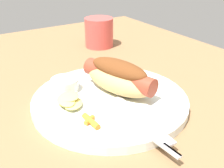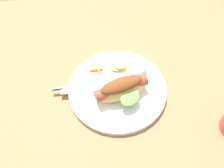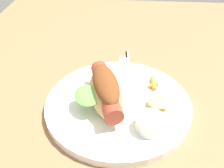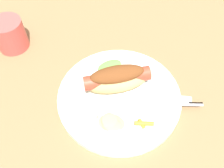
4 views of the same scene
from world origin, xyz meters
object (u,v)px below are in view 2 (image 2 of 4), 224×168
object	(u,v)px
fork	(82,86)
knife	(87,91)
hot_dog	(121,88)
chips_pile	(119,65)
carrot_garnish	(97,69)
sauce_ramekin	(137,67)
plate	(117,89)

from	to	relation	value
fork	knife	distance (cm)	2.20
hot_dog	chips_pile	size ratio (longest dim) A/B	2.17
knife	carrot_garnish	xyz separation A→B (cm)	(3.36, 7.35, 0.27)
sauce_ramekin	fork	distance (cm)	17.65
plate	carrot_garnish	distance (cm)	9.14
sauce_ramekin	fork	xyz separation A→B (cm)	(-17.04, -4.51, -1.03)
knife	chips_pile	xyz separation A→B (cm)	(10.24, 7.84, 0.70)
hot_dog	knife	bearing A→B (deg)	-29.31
hot_dog	fork	world-z (taller)	hot_dog
hot_dog	knife	world-z (taller)	hot_dog
sauce_ramekin	chips_pile	size ratio (longest dim) A/B	0.72
knife	fork	bearing A→B (deg)	-49.04
plate	sauce_ramekin	size ratio (longest dim) A/B	5.49
carrot_garnish	fork	bearing A→B (deg)	-130.04
sauce_ramekin	fork	size ratio (longest dim) A/B	0.31
chips_pile	carrot_garnish	bearing A→B (deg)	-175.92
sauce_ramekin	carrot_garnish	distance (cm)	12.38
hot_dog	sauce_ramekin	world-z (taller)	hot_dog
fork	knife	xyz separation A→B (cm)	(1.37, -1.72, -0.02)
sauce_ramekin	knife	size ratio (longest dim) A/B	0.34
sauce_ramekin	knife	xyz separation A→B (cm)	(-15.67, -6.22, -1.05)
plate	hot_dog	bearing A→B (deg)	-72.75
hot_dog	chips_pile	xyz separation A→B (cm)	(0.53, 9.99, -2.29)
plate	sauce_ramekin	distance (cm)	9.22
carrot_garnish	chips_pile	bearing A→B (deg)	4.08
chips_pile	carrot_garnish	distance (cm)	6.91
plate	knife	distance (cm)	9.02
knife	hot_dog	bearing A→B (deg)	169.86
fork	carrot_garnish	xyz separation A→B (cm)	(4.73, 5.63, 0.25)
plate	hot_dog	world-z (taller)	hot_dog
hot_dog	chips_pile	distance (cm)	10.27
plate	hot_dog	distance (cm)	4.69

